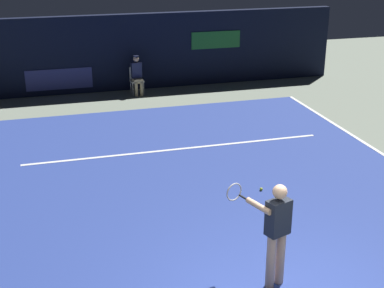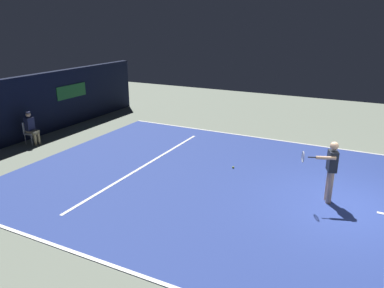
% 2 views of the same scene
% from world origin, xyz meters
% --- Properties ---
extents(ground_plane, '(29.42, 29.42, 0.00)m').
position_xyz_m(ground_plane, '(0.00, 4.54, 0.00)').
color(ground_plane, gray).
extents(court_surface, '(9.79, 11.09, 0.01)m').
position_xyz_m(court_surface, '(0.00, 4.54, 0.01)').
color(court_surface, navy).
rests_on(court_surface, ground).
extents(line_sideline_left, '(0.10, 11.09, 0.01)m').
position_xyz_m(line_sideline_left, '(4.85, 4.54, 0.01)').
color(line_sideline_left, white).
rests_on(line_sideline_left, court_surface).
extents(line_sideline_right, '(0.10, 11.09, 0.01)m').
position_xyz_m(line_sideline_right, '(-4.85, 4.54, 0.01)').
color(line_sideline_right, white).
rests_on(line_sideline_right, court_surface).
extents(line_service, '(7.64, 0.10, 0.01)m').
position_xyz_m(line_service, '(0.00, 6.48, 0.01)').
color(line_service, white).
rests_on(line_service, court_surface).
extents(line_centre_mark, '(0.10, 0.30, 0.01)m').
position_xyz_m(line_centre_mark, '(0.00, -0.85, 0.01)').
color(line_centre_mark, white).
rests_on(line_centre_mark, court_surface).
extents(back_wall, '(14.73, 0.33, 2.60)m').
position_xyz_m(back_wall, '(-0.00, 12.59, 1.30)').
color(back_wall, black).
rests_on(back_wall, ground).
extents(tennis_player, '(0.85, 0.91, 1.73)m').
position_xyz_m(tennis_player, '(0.05, 0.56, 0.99)').
color(tennis_player, '#DBAD89').
rests_on(tennis_player, ground).
extents(line_judge_on_chair, '(0.46, 0.54, 1.32)m').
position_xyz_m(line_judge_on_chair, '(-0.04, 11.82, 0.69)').
color(line_judge_on_chair, white).
rests_on(line_judge_on_chair, ground).
extents(tennis_ball, '(0.07, 0.07, 0.07)m').
position_xyz_m(tennis_ball, '(1.15, 3.70, 0.05)').
color(tennis_ball, '#CCE033').
rests_on(tennis_ball, court_surface).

